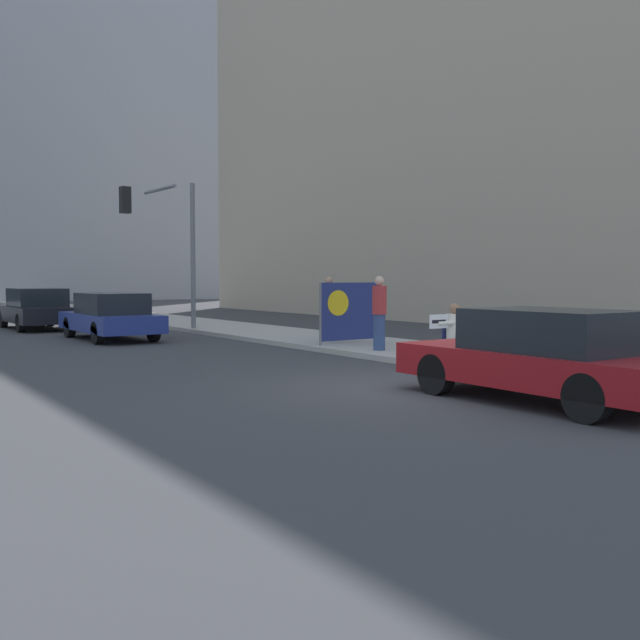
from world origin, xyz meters
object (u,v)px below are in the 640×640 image
seated_protester (457,330)px  pedestrian_behind (329,308)px  protest_banner (351,311)px  traffic_light_pole (166,229)px  car_on_road_midblock (36,309)px  parked_car_curbside (544,355)px  jogger_on_sidewalk (379,313)px  car_on_road_nearest (111,316)px

seated_protester → pedestrian_behind: size_ratio=0.68×
seated_protester → protest_banner: size_ratio=0.59×
traffic_light_pole → car_on_road_midblock: traffic_light_pole is taller
seated_protester → car_on_road_midblock: bearing=112.9°
protest_banner → traffic_light_pole: traffic_light_pole is taller
parked_car_curbside → protest_banner: bearing=72.8°
protest_banner → car_on_road_midblock: protest_banner is taller
car_on_road_midblock → parked_car_curbside: bearing=-83.0°
pedestrian_behind → protest_banner: 1.01m
jogger_on_sidewalk → protest_banner: bearing=-118.8°
seated_protester → car_on_road_nearest: bearing=117.3°
traffic_light_pole → seated_protester: bearing=-83.2°
traffic_light_pole → car_on_road_midblock: bearing=124.8°
traffic_light_pole → parked_car_curbside: 15.97m
traffic_light_pole → car_on_road_nearest: (-2.37, -1.42, -2.74)m
pedestrian_behind → protest_banner: (-0.03, -1.01, -0.04)m
protest_banner → car_on_road_nearest: protest_banner is taller
seated_protester → car_on_road_nearest: 11.16m
car_on_road_midblock → traffic_light_pole: bearing=-55.2°
traffic_light_pole → parked_car_curbside: (-0.64, -15.72, -2.75)m
jogger_on_sidewalk → protest_banner: (0.45, 1.72, -0.05)m
jogger_on_sidewalk → pedestrian_behind: jogger_on_sidewalk is taller
parked_car_curbside → car_on_road_nearest: bearing=96.9°
seated_protester → parked_car_curbside: (-2.06, -3.81, -0.06)m
car_on_road_nearest → parked_car_curbside: bearing=-83.1°
parked_car_curbside → car_on_road_midblock: 20.39m
jogger_on_sidewalk → car_on_road_midblock: jogger_on_sidewalk is taller
protest_banner → car_on_road_midblock: (-4.97, 12.22, -0.24)m
car_on_road_midblock → pedestrian_behind: bearing=-66.0°
jogger_on_sidewalk → car_on_road_nearest: (-3.75, 8.02, -0.32)m
seated_protester → pedestrian_behind: bearing=92.6°
protest_banner → car_on_road_midblock: 13.20m
car_on_road_nearest → protest_banner: bearing=-56.3°
car_on_road_nearest → car_on_road_midblock: (-0.76, 5.93, 0.04)m
jogger_on_sidewalk → parked_car_curbside: 6.61m
jogger_on_sidewalk → parked_car_curbside: jogger_on_sidewalk is taller
protest_banner → traffic_light_pole: bearing=103.4°
jogger_on_sidewalk → car_on_road_nearest: size_ratio=0.38×
car_on_road_nearest → car_on_road_midblock: 5.98m
pedestrian_behind → protest_banner: pedestrian_behind is taller
jogger_on_sidewalk → parked_car_curbside: size_ratio=0.40×
seated_protester → car_on_road_nearest: (-3.80, 10.49, -0.05)m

